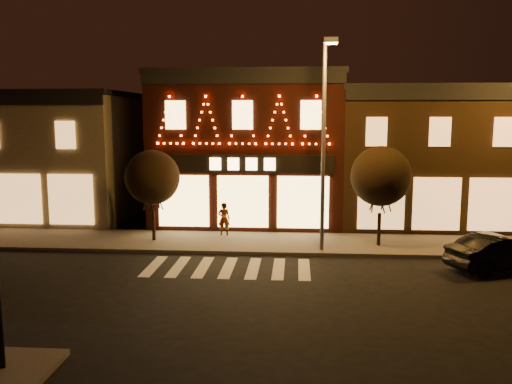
# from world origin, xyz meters

# --- Properties ---
(ground) EXTENTS (120.00, 120.00, 0.00)m
(ground) POSITION_xyz_m (0.00, 0.00, 0.00)
(ground) COLOR black
(ground) RESTS_ON ground
(sidewalk_far) EXTENTS (44.00, 4.00, 0.15)m
(sidewalk_far) POSITION_xyz_m (2.00, 8.00, 0.07)
(sidewalk_far) COLOR #47423D
(sidewalk_far) RESTS_ON ground
(building_left) EXTENTS (12.20, 8.28, 7.30)m
(building_left) POSITION_xyz_m (-13.00, 13.99, 3.66)
(building_left) COLOR #6D654E
(building_left) RESTS_ON ground
(building_pulp) EXTENTS (10.20, 8.34, 8.30)m
(building_pulp) POSITION_xyz_m (0.00, 13.98, 4.16)
(building_pulp) COLOR black
(building_pulp) RESTS_ON ground
(building_right_a) EXTENTS (9.20, 8.28, 7.50)m
(building_right_a) POSITION_xyz_m (9.50, 13.99, 3.76)
(building_right_a) COLOR #342212
(building_right_a) RESTS_ON ground
(streetlamp_mid) EXTENTS (0.58, 2.03, 8.85)m
(streetlamp_mid) POSITION_xyz_m (3.82, 6.34, 5.34)
(streetlamp_mid) COLOR #59595E
(streetlamp_mid) RESTS_ON sidewalk_far
(tree_left) EXTENTS (2.54, 2.54, 4.25)m
(tree_left) POSITION_xyz_m (-4.01, 7.87, 3.13)
(tree_left) COLOR black
(tree_left) RESTS_ON sidewalk_far
(tree_right) EXTENTS (2.69, 2.69, 4.50)m
(tree_right) POSITION_xyz_m (6.41, 7.63, 3.30)
(tree_right) COLOR black
(tree_right) RESTS_ON sidewalk_far
(dark_sedan) EXTENTS (4.52, 3.02, 1.41)m
(dark_sedan) POSITION_xyz_m (10.62, 4.51, 0.70)
(dark_sedan) COLOR black
(dark_sedan) RESTS_ON ground
(pedestrian) EXTENTS (0.61, 0.42, 1.61)m
(pedestrian) POSITION_xyz_m (-0.85, 9.16, 0.96)
(pedestrian) COLOR gray
(pedestrian) RESTS_ON sidewalk_far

